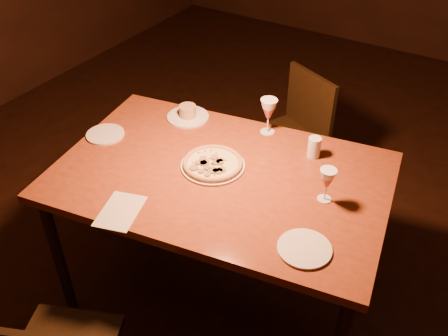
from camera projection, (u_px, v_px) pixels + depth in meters
The scene contains 12 objects.
floor at pixel (276, 273), 2.94m from camera, with size 7.00×7.00×0.00m, color black.
dining_table at pixel (221, 185), 2.40m from camera, with size 1.69×1.23×0.83m.
chair_far at pixel (293, 131), 3.26m from camera, with size 0.56×0.56×0.87m.
pizza_plate at pixel (213, 163), 2.39m from camera, with size 0.31×0.31×0.03m.
ramekin_saucer at pixel (188, 114), 2.74m from camera, with size 0.23×0.23×0.07m.
wine_glass_far at pixel (268, 116), 2.58m from camera, with size 0.09×0.09×0.19m, color #A54F45, non-canonical shape.
wine_glass_right at pixel (326, 185), 2.16m from camera, with size 0.07×0.07×0.16m, color #A54F45, non-canonical shape.
water_tumbler at pixel (314, 147), 2.43m from camera, with size 0.06×0.06×0.11m, color white.
side_plate_left at pixel (105, 134), 2.61m from camera, with size 0.20×0.20×0.01m, color silver.
side_plate_near at pixel (304, 249), 1.96m from camera, with size 0.22×0.22×0.01m, color silver.
menu_card at pixel (120, 211), 2.14m from camera, with size 0.16×0.23×0.00m, color beige.
pendant_light at pixel (220, 3), 1.86m from camera, with size 0.12×0.12×0.12m, color #F47E44.
Camera 1 is at (0.77, -1.83, 2.29)m, focal length 40.00 mm.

